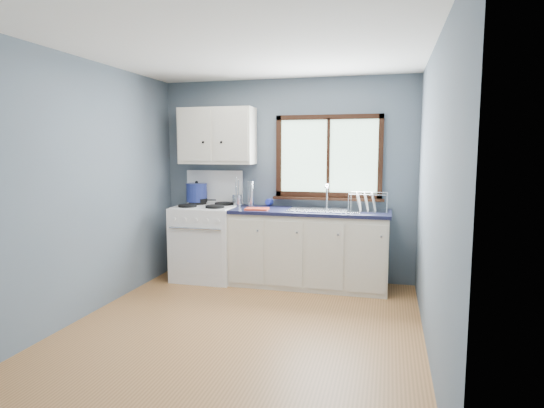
% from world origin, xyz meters
% --- Properties ---
extents(floor, '(3.20, 3.60, 0.02)m').
position_xyz_m(floor, '(0.00, 0.00, -0.01)').
color(floor, '#A16B3A').
rests_on(floor, ground).
extents(ceiling, '(3.20, 3.60, 0.02)m').
position_xyz_m(ceiling, '(0.00, 0.00, 2.51)').
color(ceiling, white).
rests_on(ceiling, wall_back).
extents(wall_back, '(3.20, 0.02, 2.50)m').
position_xyz_m(wall_back, '(0.00, 1.81, 1.25)').
color(wall_back, slate).
rests_on(wall_back, ground).
extents(wall_front, '(3.20, 0.02, 2.50)m').
position_xyz_m(wall_front, '(0.00, -1.81, 1.25)').
color(wall_front, slate).
rests_on(wall_front, ground).
extents(wall_left, '(0.02, 3.60, 2.50)m').
position_xyz_m(wall_left, '(-1.61, 0.00, 1.25)').
color(wall_left, slate).
rests_on(wall_left, ground).
extents(wall_right, '(0.02, 3.60, 2.50)m').
position_xyz_m(wall_right, '(1.61, 0.00, 1.25)').
color(wall_right, slate).
rests_on(wall_right, ground).
extents(gas_range, '(0.76, 0.69, 1.36)m').
position_xyz_m(gas_range, '(-0.95, 1.47, 0.49)').
color(gas_range, white).
rests_on(gas_range, floor).
extents(base_cabinets, '(1.85, 0.60, 0.88)m').
position_xyz_m(base_cabinets, '(0.36, 1.49, 0.41)').
color(base_cabinets, beige).
rests_on(base_cabinets, floor).
extents(countertop, '(1.89, 0.64, 0.04)m').
position_xyz_m(countertop, '(0.36, 1.49, 0.90)').
color(countertop, black).
rests_on(countertop, base_cabinets).
extents(sink, '(0.84, 0.46, 0.44)m').
position_xyz_m(sink, '(0.54, 1.49, 0.86)').
color(sink, silver).
rests_on(sink, countertop).
extents(window, '(1.36, 0.10, 1.03)m').
position_xyz_m(window, '(0.54, 1.77, 1.48)').
color(window, '#9EC6A8').
rests_on(window, wall_back).
extents(upper_cabinets, '(0.95, 0.35, 0.70)m').
position_xyz_m(upper_cabinets, '(-0.85, 1.63, 1.80)').
color(upper_cabinets, beige).
rests_on(upper_cabinets, wall_back).
extents(skillet, '(0.36, 0.27, 0.05)m').
position_xyz_m(skillet, '(-1.12, 1.63, 0.98)').
color(skillet, black).
rests_on(skillet, gas_range).
extents(stockpot, '(0.32, 0.32, 0.27)m').
position_xyz_m(stockpot, '(-1.14, 1.63, 1.08)').
color(stockpot, navy).
rests_on(stockpot, gas_range).
extents(utensil_crock, '(0.16, 0.16, 0.37)m').
position_xyz_m(utensil_crock, '(-0.59, 1.60, 1.00)').
color(utensil_crock, silver).
rests_on(utensil_crock, countertop).
extents(thermos, '(0.10, 0.10, 0.32)m').
position_xyz_m(thermos, '(-0.42, 1.64, 1.08)').
color(thermos, silver).
rests_on(thermos, countertop).
extents(soap_bottle, '(0.11, 0.11, 0.24)m').
position_xyz_m(soap_bottle, '(-0.22, 1.74, 1.04)').
color(soap_bottle, '#2A3AC3').
rests_on(soap_bottle, countertop).
extents(dish_towel, '(0.29, 0.22, 0.02)m').
position_xyz_m(dish_towel, '(-0.25, 1.34, 0.93)').
color(dish_towel, red).
rests_on(dish_towel, countertop).
extents(dish_rack, '(0.45, 0.34, 0.23)m').
position_xyz_m(dish_rack, '(1.03, 1.51, 0.98)').
color(dish_rack, silver).
rests_on(dish_rack, countertop).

